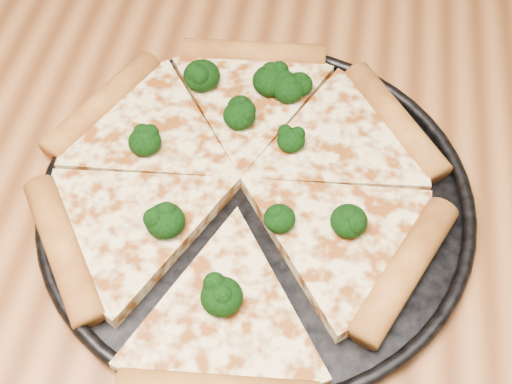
# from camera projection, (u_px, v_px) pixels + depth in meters

# --- Properties ---
(dining_table) EXTENTS (1.20, 0.90, 0.75)m
(dining_table) POSITION_uv_depth(u_px,v_px,m) (211.00, 273.00, 0.64)
(dining_table) COLOR #985B2F
(dining_table) RESTS_ON ground
(pizza_pan) EXTENTS (0.36, 0.36, 0.02)m
(pizza_pan) POSITION_uv_depth(u_px,v_px,m) (256.00, 198.00, 0.56)
(pizza_pan) COLOR black
(pizza_pan) RESTS_ON dining_table
(pizza) EXTENTS (0.36, 0.37, 0.03)m
(pizza) POSITION_uv_depth(u_px,v_px,m) (240.00, 184.00, 0.56)
(pizza) COLOR beige
(pizza) RESTS_ON pizza_pan
(broccoli_florets) EXTENTS (0.21, 0.25, 0.03)m
(broccoli_florets) POSITION_uv_depth(u_px,v_px,m) (243.00, 144.00, 0.57)
(broccoli_florets) COLOR black
(broccoli_florets) RESTS_ON pizza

